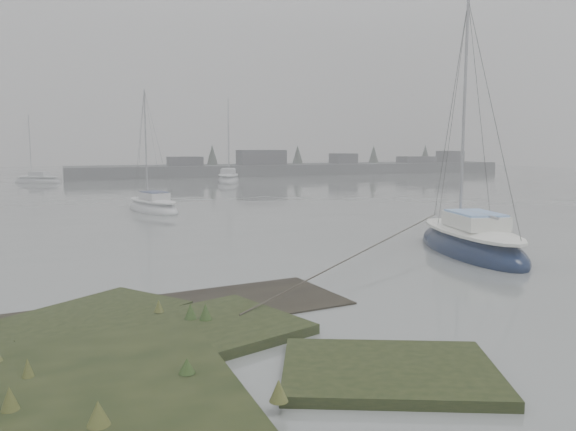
% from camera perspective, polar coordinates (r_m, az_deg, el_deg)
% --- Properties ---
extents(ground, '(160.00, 160.00, 0.00)m').
position_cam_1_polar(ground, '(38.54, -15.50, 1.16)').
color(ground, slate).
rests_on(ground, ground).
extents(far_shoreline, '(60.00, 8.00, 4.15)m').
position_cam_1_polar(far_shoreline, '(76.71, 1.89, 4.86)').
color(far_shoreline, '#4C4F51').
rests_on(far_shoreline, ground).
extents(sailboat_main, '(3.80, 7.17, 9.64)m').
position_cam_1_polar(sailboat_main, '(21.05, 18.04, -2.83)').
color(sailboat_main, black).
rests_on(sailboat_main, ground).
extents(sailboat_white, '(3.21, 5.66, 7.60)m').
position_cam_1_polar(sailboat_white, '(33.64, -13.57, 0.80)').
color(sailboat_white, silver).
rests_on(sailboat_white, ground).
extents(sailboat_far_b, '(4.32, 7.02, 9.42)m').
position_cam_1_polar(sailboat_far_b, '(59.70, -6.07, 3.66)').
color(sailboat_far_b, silver).
rests_on(sailboat_far_b, ground).
extents(sailboat_far_c, '(5.34, 4.58, 7.53)m').
position_cam_1_polar(sailboat_far_c, '(63.88, -24.09, 3.26)').
color(sailboat_far_c, '#A5A9AF').
rests_on(sailboat_far_c, ground).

